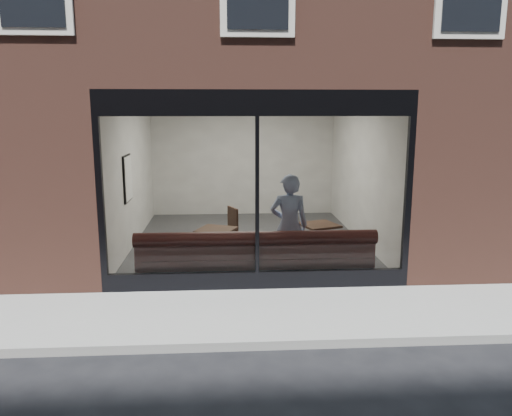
{
  "coord_description": "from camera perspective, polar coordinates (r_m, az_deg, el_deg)",
  "views": [
    {
      "loc": [
        -0.5,
        -5.73,
        2.9
      ],
      "look_at": [
        0.0,
        2.4,
        1.29
      ],
      "focal_mm": 35.0,
      "sensor_mm": 36.0,
      "label": 1
    }
  ],
  "objects": [
    {
      "name": "cafe_table_left",
      "position": [
        9.14,
        -4.59,
        -2.51
      ],
      "size": [
        0.82,
        0.82,
        0.04
      ],
      "primitive_type": "cube",
      "rotation": [
        0.0,
        0.0,
        -0.39
      ],
      "color": "#312013",
      "rests_on": "cafe_floor"
    },
    {
      "name": "person",
      "position": [
        8.73,
        3.79,
        -2.01
      ],
      "size": [
        0.69,
        0.47,
        1.82
      ],
      "primitive_type": "imported",
      "rotation": [
        0.0,
        0.0,
        3.08
      ],
      "color": "#98A8CF",
      "rests_on": "cafe_floor"
    },
    {
      "name": "host_building_backfill",
      "position": [
        16.79,
        -1.85,
        6.76
      ],
      "size": [
        5.0,
        6.0,
        3.2
      ],
      "primitive_type": "cube",
      "color": "brown",
      "rests_on": "ground"
    },
    {
      "name": "wall_poster",
      "position": [
        10.36,
        -14.39,
        3.3
      ],
      "size": [
        0.02,
        0.66,
        0.88
      ],
      "primitive_type": "cube",
      "color": "white",
      "rests_on": "cafe_wall_left"
    },
    {
      "name": "cafe_ceiling",
      "position": [
        10.74,
        -0.9,
        12.74
      ],
      "size": [
        6.0,
        6.0,
        0.0
      ],
      "primitive_type": "plane",
      "rotation": [
        3.14,
        0.0,
        0.0
      ],
      "color": "white",
      "rests_on": "host_building_upper"
    },
    {
      "name": "cafe_wall_right",
      "position": [
        11.21,
        11.97,
        4.3
      ],
      "size": [
        0.0,
        6.0,
        6.0
      ],
      "primitive_type": "plane",
      "rotation": [
        1.57,
        0.0,
        -1.57
      ],
      "color": "#BCB9B3",
      "rests_on": "ground"
    },
    {
      "name": "storefront_header",
      "position": [
        7.8,
        0.13,
        11.93
      ],
      "size": [
        5.0,
        0.1,
        0.4
      ],
      "primitive_type": "cube",
      "color": "black",
      "rests_on": "host_building_upper"
    },
    {
      "name": "storefront_glass",
      "position": [
        7.88,
        0.14,
        1.33
      ],
      "size": [
        4.8,
        0.0,
        4.8
      ],
      "primitive_type": "plane",
      "rotation": [
        1.57,
        0.0,
        0.0
      ],
      "color": "white",
      "rests_on": "storefront_kick"
    },
    {
      "name": "storefront_mullion",
      "position": [
        7.91,
        0.13,
        1.37
      ],
      "size": [
        0.06,
        0.1,
        2.5
      ],
      "primitive_type": "cube",
      "color": "black",
      "rests_on": "storefront_kick"
    },
    {
      "name": "cafe_chair_left",
      "position": [
        10.2,
        -3.6,
        -3.94
      ],
      "size": [
        0.56,
        0.56,
        0.04
      ],
      "primitive_type": "cube",
      "rotation": [
        0.0,
        0.0,
        3.58
      ],
      "color": "#312013",
      "rests_on": "cafe_floor"
    },
    {
      "name": "host_building_pier_right",
      "position": [
        14.43,
        13.66,
        5.72
      ],
      "size": [
        2.5,
        12.0,
        3.2
      ],
      "primitive_type": "cube",
      "color": "brown",
      "rests_on": "ground"
    },
    {
      "name": "cafe_wall_left",
      "position": [
        10.99,
        -13.99,
        4.07
      ],
      "size": [
        0.0,
        6.0,
        6.0
      ],
      "primitive_type": "plane",
      "rotation": [
        1.57,
        0.0,
        1.57
      ],
      "color": "#BCB9B3",
      "rests_on": "ground"
    },
    {
      "name": "kerb_near",
      "position": [
        6.37,
        1.38,
        -15.29
      ],
      "size": [
        40.0,
        0.1,
        0.12
      ],
      "primitive_type": "cube",
      "color": "gray",
      "rests_on": "ground"
    },
    {
      "name": "banquette",
      "position": [
        8.62,
        -0.05,
        -6.88
      ],
      "size": [
        4.0,
        0.55,
        0.45
      ],
      "primitive_type": "cube",
      "color": "#391615",
      "rests_on": "cafe_floor"
    },
    {
      "name": "cafe_table_right",
      "position": [
        9.57,
        7.25,
        -1.94
      ],
      "size": [
        0.82,
        0.82,
        0.04
      ],
      "primitive_type": "cube",
      "rotation": [
        0.0,
        0.0,
        0.34
      ],
      "color": "#312013",
      "rests_on": "cafe_floor"
    },
    {
      "name": "storefront_kick",
      "position": [
        8.27,
        0.12,
        -8.24
      ],
      "size": [
        5.0,
        0.1,
        0.3
      ],
      "primitive_type": "cube",
      "color": "black",
      "rests_on": "ground"
    },
    {
      "name": "cafe_floor",
      "position": [
        11.12,
        -0.85,
        -3.81
      ],
      "size": [
        6.0,
        6.0,
        0.0
      ],
      "primitive_type": "plane",
      "color": "#2D2D30",
      "rests_on": "ground"
    },
    {
      "name": "sidewalk_near",
      "position": [
        7.34,
        0.66,
        -12.02
      ],
      "size": [
        40.0,
        2.0,
        0.01
      ],
      "primitive_type": "cube",
      "color": "gray",
      "rests_on": "ground"
    },
    {
      "name": "cafe_wall_back",
      "position": [
        13.79,
        -1.47,
        5.79
      ],
      "size": [
        5.0,
        0.0,
        5.0
      ],
      "primitive_type": "plane",
      "rotation": [
        1.57,
        0.0,
        0.0
      ],
      "color": "#BCB9B3",
      "rests_on": "ground"
    },
    {
      "name": "ground",
      "position": [
        6.44,
        1.34,
        -15.57
      ],
      "size": [
        120.0,
        120.0,
        0.0
      ],
      "primitive_type": "plane",
      "color": "black",
      "rests_on": "ground"
    },
    {
      "name": "host_building_pier_left",
      "position": [
        14.17,
        -16.88,
        5.46
      ],
      "size": [
        2.5,
        12.0,
        3.2
      ],
      "primitive_type": "cube",
      "color": "brown",
      "rests_on": "ground"
    }
  ]
}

